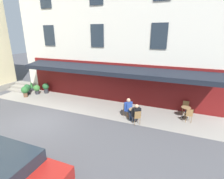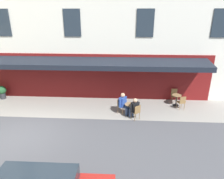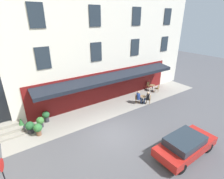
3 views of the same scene
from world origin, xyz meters
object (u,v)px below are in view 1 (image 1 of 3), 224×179
at_px(seated_companion_in_blue, 129,108).
at_px(potted_plant_by_steps, 31,86).
at_px(potted_plant_entrance_right, 46,87).
at_px(seated_patron_in_black, 136,113).
at_px(cafe_chair_wicker_back_row, 186,106).
at_px(cafe_chair_wicker_kerbside, 137,116).
at_px(potted_plant_entrance_left, 27,89).
at_px(cafe_chair_wicker_by_window, 127,109).
at_px(parked_car_red, 8,169).
at_px(potted_plant_under_sign, 25,91).
at_px(cafe_table_mid_terrace, 186,111).
at_px(potted_plant_mid_terrace, 37,89).
at_px(cafe_chair_wicker_near_door, 189,114).
at_px(cafe_table_near_entrance, 133,113).

distance_m(seated_companion_in_blue, potted_plant_by_steps, 10.72).
bearing_deg(potted_plant_entrance_right, seated_patron_in_black, 165.55).
height_order(cafe_chair_wicker_back_row, seated_patron_in_black, seated_patron_in_black).
relative_size(cafe_chair_wicker_kerbside, potted_plant_entrance_left, 0.98).
bearing_deg(potted_plant_entrance_right, cafe_chair_wicker_by_window, 168.50).
xyz_separation_m(cafe_chair_wicker_kerbside, parked_car_red, (3.17, 6.15, 0.16)).
distance_m(potted_plant_under_sign, potted_plant_entrance_right, 1.79).
height_order(cafe_table_mid_terrace, seated_companion_in_blue, seated_companion_in_blue).
xyz_separation_m(cafe_chair_wicker_by_window, potted_plant_mid_terrace, (9.08, -1.19, -0.04)).
distance_m(potted_plant_entrance_left, potted_plant_by_steps, 1.03).
bearing_deg(potted_plant_mid_terrace, cafe_chair_wicker_back_row, -176.72).
distance_m(seated_patron_in_black, seated_companion_in_blue, 0.82).
bearing_deg(seated_patron_in_black, cafe_chair_wicker_near_door, -156.25).
xyz_separation_m(cafe_table_mid_terrace, potted_plant_entrance_right, (12.16, -0.44, 0.07)).
distance_m(potted_plant_under_sign, parked_car_red, 10.19).
xyz_separation_m(cafe_chair_wicker_by_window, potted_plant_by_steps, (10.36, -1.79, -0.07)).
bearing_deg(cafe_table_mid_terrace, potted_plant_mid_terrace, 0.44).
bearing_deg(cafe_chair_wicker_by_window, seated_patron_in_black, 139.85).
bearing_deg(cafe_chair_wicker_near_door, cafe_table_mid_terrace, -73.26).
bearing_deg(parked_car_red, cafe_chair_wicker_kerbside, -117.27).
bearing_deg(potted_plant_by_steps, cafe_chair_wicker_near_door, 175.56).
height_order(cafe_chair_wicker_by_window, cafe_chair_wicker_back_row, same).
xyz_separation_m(cafe_chair_wicker_by_window, potted_plant_under_sign, (9.46, -0.22, 0.02)).
distance_m(cafe_table_near_entrance, cafe_chair_wicker_back_row, 3.85).
bearing_deg(potted_plant_mid_terrace, parked_car_red, 129.81).
distance_m(cafe_chair_wicker_by_window, potted_plant_under_sign, 9.46).
bearing_deg(potted_plant_mid_terrace, cafe_chair_wicker_by_window, 172.52).
bearing_deg(cafe_chair_wicker_kerbside, cafe_chair_wicker_near_door, -152.61).
distance_m(cafe_chair_wicker_kerbside, seated_companion_in_blue, 1.04).
height_order(seated_companion_in_blue, potted_plant_entrance_right, seated_companion_in_blue).
bearing_deg(seated_patron_in_black, potted_plant_mid_terrace, -10.66).
relative_size(potted_plant_under_sign, parked_car_red, 0.22).
xyz_separation_m(potted_plant_mid_terrace, parked_car_red, (-6.82, 8.18, 0.20)).
bearing_deg(cafe_chair_wicker_by_window, cafe_table_near_entrance, 148.84).
distance_m(cafe_table_mid_terrace, potted_plant_mid_terrace, 12.74).
bearing_deg(cafe_chair_wicker_near_door, seated_companion_in_blue, 12.25).
relative_size(cafe_chair_wicker_near_door, potted_plant_mid_terrace, 1.03).
bearing_deg(cafe_table_near_entrance, cafe_chair_wicker_back_row, -144.26).
bearing_deg(cafe_table_mid_terrace, cafe_chair_wicker_kerbside, 37.68).
bearing_deg(cafe_table_near_entrance, potted_plant_by_steps, -10.97).
distance_m(seated_patron_in_black, potted_plant_mid_terrace, 10.04).
xyz_separation_m(cafe_chair_wicker_kerbside, seated_companion_in_blue, (0.73, -0.73, 0.16)).
distance_m(potted_plant_entrance_right, potted_plant_mid_terrace, 0.79).
distance_m(cafe_table_mid_terrace, seated_companion_in_blue, 3.76).
bearing_deg(seated_patron_in_black, potted_plant_entrance_left, -8.15).
relative_size(cafe_chair_wicker_back_row, potted_plant_under_sign, 0.95).
distance_m(cafe_chair_wicker_back_row, potted_plant_under_sign, 13.23).
bearing_deg(potted_plant_entrance_left, potted_plant_entrance_right, -148.43).
bearing_deg(cafe_table_near_entrance, potted_plant_under_sign, -3.13).
height_order(cafe_chair_wicker_back_row, potted_plant_mid_terrace, cafe_chair_wicker_back_row).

